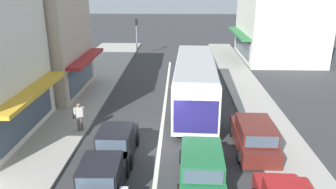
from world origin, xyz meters
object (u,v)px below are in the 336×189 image
wagon_behind_bus_near (202,166)px  traffic_light_downstreet (137,31)px  pedestrian_with_handbag_near (79,115)px  hatchback_behind_bus_mid (117,143)px  hatchback_adjacent_lane_lead (102,178)px  parked_wagon_kerb_second (254,136)px  city_bus (195,80)px

wagon_behind_bus_near → traffic_light_downstreet: size_ratio=1.08×
traffic_light_downstreet → pedestrian_with_handbag_near: traffic_light_downstreet is taller
wagon_behind_bus_near → pedestrian_with_handbag_near: 7.85m
hatchback_behind_bus_mid → traffic_light_downstreet: bearing=94.5°
hatchback_adjacent_lane_lead → traffic_light_downstreet: traffic_light_downstreet is taller
hatchback_adjacent_lane_lead → parked_wagon_kerb_second: parked_wagon_kerb_second is taller
pedestrian_with_handbag_near → hatchback_adjacent_lane_lead: bearing=-65.4°
traffic_light_downstreet → pedestrian_with_handbag_near: bearing=-92.4°
hatchback_behind_bus_mid → hatchback_adjacent_lane_lead: same height
city_bus → traffic_light_downstreet: (-5.73, 14.96, 0.97)m
parked_wagon_kerb_second → traffic_light_downstreet: traffic_light_downstreet is taller
pedestrian_with_handbag_near → traffic_light_downstreet: bearing=87.6°
wagon_behind_bus_near → traffic_light_downstreet: traffic_light_downstreet is taller
city_bus → parked_wagon_kerb_second: bearing=-65.1°
hatchback_adjacent_lane_lead → pedestrian_with_handbag_near: pedestrian_with_handbag_near is taller
hatchback_adjacent_lane_lead → wagon_behind_bus_near: (3.97, 0.96, 0.04)m
hatchback_adjacent_lane_lead → wagon_behind_bus_near: wagon_behind_bus_near is taller
city_bus → wagon_behind_bus_near: size_ratio=2.40×
hatchback_adjacent_lane_lead → traffic_light_downstreet: (-1.68, 24.63, 2.15)m
traffic_light_downstreet → pedestrian_with_handbag_near: (-0.80, -19.21, -1.79)m
hatchback_behind_bus_mid → traffic_light_downstreet: size_ratio=0.88×
city_bus → pedestrian_with_handbag_near: size_ratio=6.71×
city_bus → hatchback_adjacent_lane_lead: size_ratio=2.92×
city_bus → hatchback_behind_bus_mid: size_ratio=2.95×
city_bus → hatchback_behind_bus_mid: bearing=-120.8°
hatchback_adjacent_lane_lead → pedestrian_with_handbag_near: bearing=114.6°
city_bus → pedestrian_with_handbag_near: bearing=-147.0°
hatchback_adjacent_lane_lead → parked_wagon_kerb_second: 7.76m
wagon_behind_bus_near → pedestrian_with_handbag_near: size_ratio=2.79×
parked_wagon_kerb_second → hatchback_behind_bus_mid: bearing=-172.4°
hatchback_adjacent_lane_lead → wagon_behind_bus_near: 4.09m
city_bus → wagon_behind_bus_near: 8.78m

